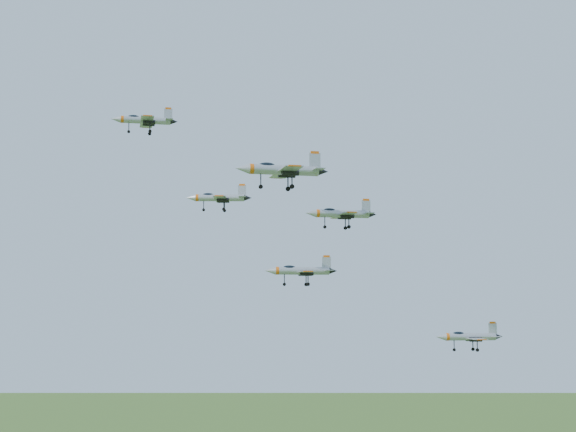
{
  "coord_description": "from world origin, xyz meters",
  "views": [
    {
      "loc": [
        11.38,
        -128.72,
        116.64
      ],
      "look_at": [
        1.4,
        -1.22,
        129.91
      ],
      "focal_mm": 50.0,
      "sensor_mm": 36.0,
      "label": 1
    }
  ],
  "objects": [
    {
      "name": "jet_left_high",
      "position": [
        -10.31,
        0.68,
        133.24
      ],
      "size": [
        10.87,
        9.02,
        2.9
      ],
      "rotation": [
        0.0,
        0.0,
        0.09
      ],
      "color": "#9B9FA7"
    },
    {
      "name": "jet_right_low",
      "position": [
        9.9,
        -10.54,
        129.24
      ],
      "size": [
        10.79,
        9.16,
        2.93
      ],
      "rotation": [
        0.0,
        0.0,
        0.27
      ],
      "color": "#9B9FA7"
    },
    {
      "name": "jet_trail",
      "position": [
        29.44,
        -2.04,
        110.87
      ],
      "size": [
        10.72,
        9.01,
        2.88
      ],
      "rotation": [
        0.0,
        0.0,
        0.2
      ],
      "color": "#9B9FA7"
    },
    {
      "name": "jet_lead",
      "position": [
        -27.32,
        16.85,
        150.2
      ],
      "size": [
        12.35,
        10.51,
        3.36
      ],
      "rotation": [
        0.0,
        0.0,
        0.29
      ],
      "color": "#9B9FA7"
    },
    {
      "name": "jet_left_low",
      "position": [
        2.94,
        5.15,
        121.37
      ],
      "size": [
        12.25,
        10.31,
        3.29
      ],
      "rotation": [
        0.0,
        0.0,
        0.21
      ],
      "color": "#9B9FA7"
    },
    {
      "name": "jet_right_high",
      "position": [
        1.73,
        -17.88,
        134.73
      ],
      "size": [
        13.21,
        11.27,
        3.61
      ],
      "rotation": [
        0.0,
        0.0,
        0.31
      ],
      "color": "#9B9FA7"
    }
  ]
}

